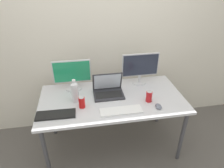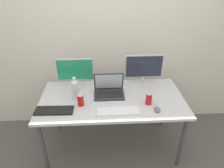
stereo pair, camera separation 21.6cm
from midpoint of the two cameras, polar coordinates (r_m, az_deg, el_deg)
ground_plane at (r=2.74m, az=2.36°, el=-16.92°), size 16.00×16.00×0.00m
wall_back at (r=2.55m, az=1.75°, el=14.10°), size 7.00×0.08×2.60m
work_desk at (r=2.29m, az=2.71°, el=-5.28°), size 1.61×0.82×0.74m
monitor_left at (r=2.40m, az=-7.95°, el=3.36°), size 0.44×0.20×0.36m
monitor_center at (r=2.45m, az=11.58°, el=4.27°), size 0.46×0.18×0.39m
laptop_silver at (r=2.30m, az=1.81°, el=-1.59°), size 0.34×0.25×0.26m
keyboard_main at (r=2.04m, az=4.84°, el=-7.91°), size 0.43×0.13×0.02m
keyboard_aux at (r=2.10m, az=-13.39°, el=-7.48°), size 0.39×0.15×0.02m
mouse_by_keyboard at (r=2.13m, az=15.68°, el=-7.12°), size 0.07×0.10×0.03m
water_bottle at (r=2.19m, az=-7.76°, el=-1.57°), size 0.08×0.08×0.27m
soda_can_near_keyboard at (r=2.18m, az=13.28°, el=-4.21°), size 0.07×0.07×0.13m
soda_can_by_laptop at (r=2.12m, az=-6.10°, el=-4.71°), size 0.07×0.07×0.13m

